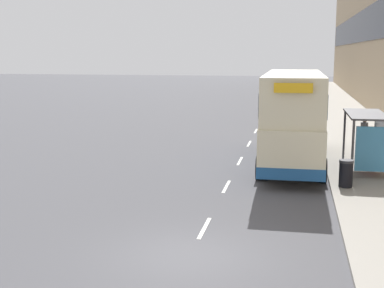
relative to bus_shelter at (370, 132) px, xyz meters
name	(u,v)px	position (x,y,z in m)	size (l,w,h in m)	color
ground_plane	(190,256)	(-5.77, -10.81, -1.88)	(220.00, 220.00, 0.00)	#515156
pavement	(338,109)	(0.73, 27.69, -1.81)	(5.00, 93.00, 0.14)	#A39E93
lane_mark_0	(204,228)	(-5.77, -8.51, -1.87)	(0.12, 2.00, 0.01)	silver
lane_mark_1	(226,187)	(-5.77, -3.37, -1.87)	(0.12, 2.00, 0.01)	silver
lane_mark_2	(240,161)	(-5.77, 1.77, -1.87)	(0.12, 2.00, 0.01)	silver
lane_mark_3	(249,144)	(-5.77, 6.92, -1.87)	(0.12, 2.00, 0.01)	silver
lane_mark_4	(256,131)	(-5.77, 12.06, -1.87)	(0.12, 2.00, 0.01)	silver
lane_mark_5	(261,122)	(-5.77, 17.21, -1.87)	(0.12, 2.00, 0.01)	silver
lane_mark_6	(265,114)	(-5.77, 22.35, -1.87)	(0.12, 2.00, 0.01)	silver
lane_mark_7	(268,108)	(-5.77, 27.49, -1.87)	(0.12, 2.00, 0.01)	silver
lane_mark_8	(271,103)	(-5.77, 32.64, -1.87)	(0.12, 2.00, 0.01)	silver
bus_shelter	(370,132)	(0.00, 0.00, 0.00)	(1.60, 4.20, 2.48)	#4C4C51
double_decker_bus_near	(293,117)	(-3.30, 1.33, 0.41)	(2.85, 10.55, 4.30)	beige
car_0	(296,88)	(-3.25, 44.26, -0.98)	(1.98, 4.50, 1.82)	#4C5156
car_1	(292,84)	(-3.70, 52.63, -1.04)	(1.92, 3.84, 1.68)	#B7B799
pedestrian_at_shelter	(364,135)	(0.26, 4.21, -0.79)	(0.36, 0.36, 1.84)	#23232D
litter_bin	(346,173)	(-1.22, -3.06, -1.21)	(0.55, 0.55, 1.05)	black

